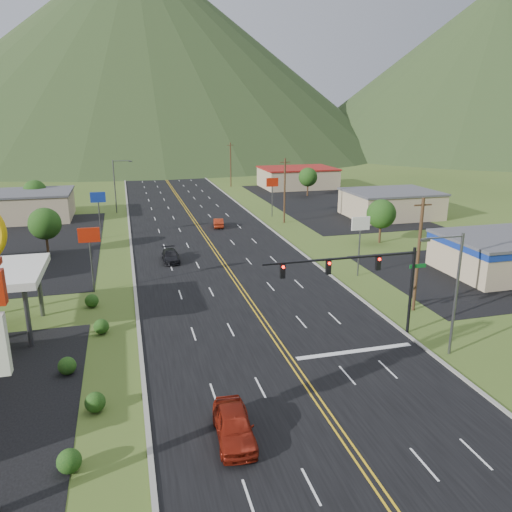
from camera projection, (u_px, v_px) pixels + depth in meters
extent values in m
plane|color=#3A511D|center=(369.00, 476.00, 24.10)|extent=(500.00, 500.00, 0.00)
cube|color=black|center=(369.00, 476.00, 24.10)|extent=(20.00, 460.00, 0.04)
cylinder|color=black|center=(411.00, 291.00, 38.69)|extent=(0.24, 0.24, 7.00)
cylinder|color=black|center=(341.00, 258.00, 36.34)|extent=(12.00, 0.18, 0.18)
cube|color=#0C591E|center=(418.00, 266.00, 38.22)|extent=(1.40, 0.06, 0.30)
cube|color=black|center=(378.00, 263.00, 37.25)|extent=(0.35, 0.28, 1.05)
sphere|color=#FF0C05|center=(380.00, 259.00, 36.98)|extent=(0.22, 0.22, 0.22)
cube|color=black|center=(328.00, 267.00, 36.26)|extent=(0.35, 0.28, 1.05)
sphere|color=#FF0C05|center=(330.00, 263.00, 36.00)|extent=(0.22, 0.22, 0.22)
cube|color=black|center=(283.00, 271.00, 35.40)|extent=(0.35, 0.28, 1.05)
sphere|color=#FF0C05|center=(283.00, 267.00, 35.14)|extent=(0.22, 0.22, 0.22)
cylinder|color=#59595E|center=(456.00, 295.00, 34.94)|extent=(0.20, 0.20, 9.00)
cylinder|color=#59595E|center=(444.00, 237.00, 33.38)|extent=(2.88, 0.12, 0.12)
cube|color=#59595E|center=(425.00, 240.00, 33.05)|extent=(0.60, 0.25, 0.18)
cylinder|color=#59595E|center=(115.00, 187.00, 84.83)|extent=(0.20, 0.20, 9.00)
cylinder|color=#59595E|center=(122.00, 161.00, 83.97)|extent=(2.88, 0.12, 0.12)
cube|color=#59595E|center=(130.00, 161.00, 84.36)|extent=(0.60, 0.25, 0.18)
cylinder|color=#59595E|center=(28.00, 315.00, 36.60)|extent=(0.36, 0.36, 5.00)
cylinder|color=#59595E|center=(40.00, 288.00, 42.16)|extent=(0.36, 0.36, 5.00)
cube|color=tan|center=(12.00, 207.00, 79.71)|extent=(18.00, 11.00, 4.20)
cube|color=#4C4C51|center=(10.00, 193.00, 79.08)|extent=(18.40, 11.40, 0.30)
cube|color=tan|center=(391.00, 205.00, 82.43)|extent=(14.00, 11.00, 4.00)
cube|color=#4C4C51|center=(392.00, 192.00, 81.83)|extent=(14.40, 11.40, 0.30)
cube|color=tan|center=(297.00, 178.00, 113.89)|extent=(16.00, 12.00, 4.20)
cube|color=maroon|center=(298.00, 168.00, 113.26)|extent=(16.40, 12.40, 0.30)
cylinder|color=#59595E|center=(92.00, 267.00, 47.79)|extent=(0.16, 0.16, 5.00)
cube|color=#B11E0A|center=(89.00, 235.00, 46.89)|extent=(2.00, 0.18, 1.40)
cylinder|color=#59595E|center=(100.00, 220.00, 68.20)|extent=(0.16, 0.16, 5.00)
cube|color=navy|center=(98.00, 197.00, 67.30)|extent=(2.00, 0.18, 1.40)
cylinder|color=#59595E|center=(359.00, 253.00, 52.57)|extent=(0.16, 0.16, 5.00)
cube|color=white|center=(361.00, 223.00, 51.67)|extent=(2.00, 0.18, 1.40)
cylinder|color=#59595E|center=(272.00, 202.00, 82.26)|extent=(0.16, 0.16, 5.00)
cube|color=#B11E0A|center=(272.00, 182.00, 81.36)|extent=(2.00, 0.18, 1.40)
cylinder|color=#382314|center=(47.00, 243.00, 60.51)|extent=(0.30, 0.30, 3.00)
sphere|color=#143D11|center=(45.00, 224.00, 59.83)|extent=(3.84, 3.84, 3.84)
cylinder|color=#382314|center=(37.00, 206.00, 84.33)|extent=(0.30, 0.30, 3.00)
sphere|color=#143D11|center=(35.00, 191.00, 83.65)|extent=(3.84, 3.84, 3.84)
cylinder|color=#382314|center=(380.00, 232.00, 66.20)|extent=(0.30, 0.30, 3.00)
sphere|color=#143D11|center=(381.00, 214.00, 65.52)|extent=(3.84, 3.84, 3.84)
cylinder|color=#382314|center=(308.00, 189.00, 102.44)|extent=(0.30, 0.30, 3.00)
sphere|color=#143D11|center=(308.00, 177.00, 101.76)|extent=(3.84, 3.84, 3.84)
cylinder|color=#382314|center=(418.00, 256.00, 42.71)|extent=(0.28, 0.28, 10.00)
cube|color=#382314|center=(423.00, 205.00, 41.48)|extent=(1.60, 0.12, 0.12)
cylinder|color=#382314|center=(285.00, 191.00, 77.04)|extent=(0.28, 0.28, 10.00)
cube|color=#382314|center=(285.00, 162.00, 75.81)|extent=(1.60, 0.12, 0.12)
cylinder|color=#382314|center=(231.00, 165.00, 114.15)|extent=(0.28, 0.28, 10.00)
cube|color=#382314|center=(230.00, 145.00, 112.92)|extent=(1.60, 0.12, 0.12)
cylinder|color=#382314|center=(203.00, 151.00, 151.26)|extent=(0.28, 0.28, 10.00)
cube|color=#382314|center=(203.00, 137.00, 150.03)|extent=(1.60, 0.12, 0.12)
cone|color=#223618|center=(139.00, 49.00, 216.28)|extent=(220.00, 220.00, 85.00)
cone|color=#223618|center=(496.00, 67.00, 214.10)|extent=(180.00, 180.00, 70.00)
imported|color=maroon|center=(234.00, 426.00, 26.52)|extent=(2.23, 4.97, 1.66)
imported|color=black|center=(171.00, 256.00, 58.02)|extent=(1.90, 4.58, 1.33)
imported|color=maroon|center=(218.00, 223.00, 75.22)|extent=(1.95, 4.19, 1.33)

